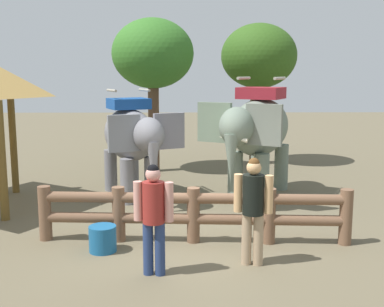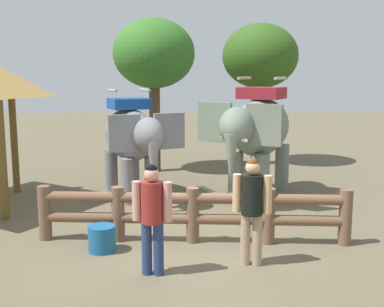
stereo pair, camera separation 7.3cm
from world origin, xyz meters
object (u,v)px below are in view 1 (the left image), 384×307
Objects in this scene: elephant_near_left at (132,138)px; tourist_woman_in_black at (253,204)px; tree_far_left at (259,59)px; tourist_man_in_blue at (154,212)px; feed_bucket at (103,239)px; tree_back_center at (153,55)px; log_fence at (193,211)px; elephant_center at (257,130)px.

elephant_near_left is 1.81× the size of tourist_woman_in_black.
tourist_woman_in_black is 9.58m from tree_far_left.
tourist_man_in_blue reaches higher than feed_bucket.
tree_back_center is at bearing 84.25° from elephant_near_left.
tree_far_left is at bearing 73.57° from log_fence.
feed_bucket is at bearing -115.20° from tree_far_left.
log_fence is at bearing 130.89° from tourist_woman_in_black.
elephant_near_left is at bearing 99.93° from tourist_man_in_blue.
tree_far_left is 9.97m from feed_bucket.
elephant_center is 2.01× the size of tourist_man_in_blue.
tourist_woman_in_black is (0.96, -1.11, 0.45)m from log_fence.
tree_back_center is (0.34, 3.38, 2.15)m from elephant_near_left.
elephant_near_left is (-1.50, 3.35, 0.95)m from log_fence.
elephant_center reaches higher than tourist_man_in_blue.
tourist_man_in_blue is at bearing -115.38° from elephant_center.
elephant_center is 4.81m from tree_back_center.
elephant_near_left is 0.67× the size of tree_back_center.
tree_far_left is 3.75m from tree_back_center.
log_fence reaches higher than feed_bucket.
elephant_near_left is 4.02m from tree_back_center.
elephant_near_left reaches higher than tourist_man_in_blue.
elephant_center is 5.30m from feed_bucket.
elephant_center is at bearing 0.67° from elephant_near_left.
elephant_near_left is at bearing 87.98° from feed_bucket.
tourist_man_in_blue is (0.85, -4.85, -0.52)m from elephant_near_left.
tourist_woman_in_black reaches higher than feed_bucket.
tourist_man_in_blue is at bearing -107.55° from tree_far_left.
tourist_woman_in_black is at bearing -98.74° from tree_far_left.
elephant_near_left is at bearing -179.33° from elephant_center.
log_fence is at bearing 66.69° from tourist_man_in_blue.
tourist_woman_in_black is at bearing -13.80° from feed_bucket.
tree_back_center reaches higher than elephant_near_left.
tourist_man_in_blue reaches higher than log_fence.
tree_back_center is at bearing 130.24° from elephant_center.
feed_bucket is at bearing -93.77° from tree_back_center.
tree_far_left reaches higher than feed_bucket.
elephant_center reaches higher than tourist_woman_in_black.
tree_back_center is at bearing 93.54° from tourist_man_in_blue.
tree_back_center is at bearing 105.10° from tourist_woman_in_black.
log_fence is at bearing 16.19° from feed_bucket.
tourist_man_in_blue is (-2.32, -4.89, -0.69)m from elephant_center.
tree_far_left is at bearing 50.38° from elephant_near_left.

